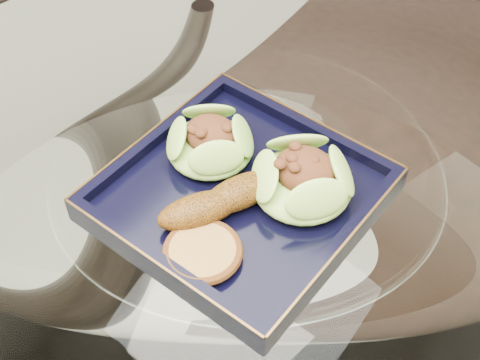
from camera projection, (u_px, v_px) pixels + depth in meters
The scene contains 7 objects.
dining_table at pixel (245, 278), 0.88m from camera, with size 1.13×1.13×0.77m.
dining_chair at pixel (417, 87), 1.21m from camera, with size 0.45×0.45×0.99m.
navy_plate at pixel (240, 198), 0.75m from camera, with size 0.27×0.27×0.02m, color black.
lettuce_wrap_left at pixel (210, 144), 0.77m from camera, with size 0.10×0.10×0.04m, color #73A830.
lettuce_wrap_right at pixel (302, 181), 0.73m from camera, with size 0.11×0.11×0.04m, color #75A830.
roasted_plantain at pixel (240, 192), 0.72m from camera, with size 0.18×0.04×0.03m, color #693C0B.
crumb_patty at pixel (203, 253), 0.68m from camera, with size 0.07×0.07×0.01m, color #A37036.
Camera 1 is at (0.28, -0.40, 1.35)m, focal length 50.00 mm.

